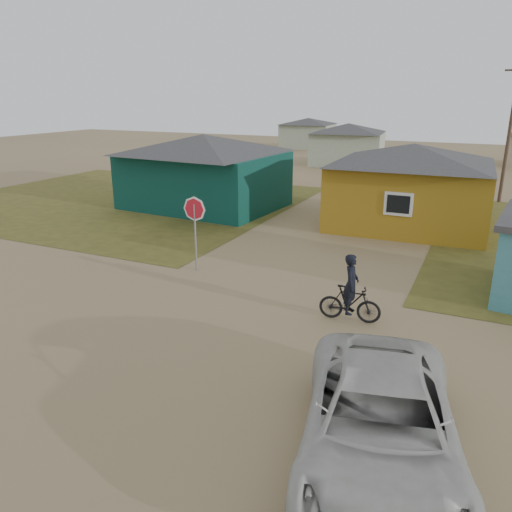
# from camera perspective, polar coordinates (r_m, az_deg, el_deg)

# --- Properties ---
(ground) EXTENTS (120.00, 120.00, 0.00)m
(ground) POSITION_cam_1_polar(r_m,az_deg,el_deg) (13.30, -4.07, -9.21)
(ground) COLOR #917953
(grass_nw) EXTENTS (20.00, 18.00, 0.00)m
(grass_nw) POSITION_cam_1_polar(r_m,az_deg,el_deg) (31.20, -15.05, 6.23)
(grass_nw) COLOR brown
(grass_nw) RESTS_ON ground
(house_teal) EXTENTS (8.93, 7.08, 4.00)m
(house_teal) POSITION_cam_1_polar(r_m,az_deg,el_deg) (28.07, -5.95, 9.73)
(house_teal) COLOR #09352E
(house_teal) RESTS_ON ground
(house_yellow) EXTENTS (7.72, 6.76, 3.90)m
(house_yellow) POSITION_cam_1_polar(r_m,az_deg,el_deg) (24.84, 17.25, 7.82)
(house_yellow) COLOR #996F17
(house_yellow) RESTS_ON ground
(house_pale_west) EXTENTS (7.04, 6.15, 3.60)m
(house_pale_west) POSITION_cam_1_polar(r_m,az_deg,el_deg) (46.03, 10.43, 12.53)
(house_pale_west) COLOR #A1AD94
(house_pale_west) RESTS_ON ground
(house_pale_north) EXTENTS (6.28, 5.81, 3.40)m
(house_pale_north) POSITION_cam_1_polar(r_m,az_deg,el_deg) (59.83, 5.94, 13.85)
(house_pale_north) COLOR #A1AD94
(house_pale_north) RESTS_ON ground
(utility_pole_near) EXTENTS (1.40, 0.20, 8.00)m
(utility_pole_near) POSITION_cam_1_polar(r_m,az_deg,el_deg) (32.33, 27.02, 12.73)
(utility_pole_near) COLOR #4F3B2F
(utility_pole_near) RESTS_ON ground
(stop_sign) EXTENTS (0.83, 0.38, 2.70)m
(stop_sign) POSITION_cam_1_polar(r_m,az_deg,el_deg) (17.65, -7.02, 4.44)
(stop_sign) COLOR gray
(stop_sign) RESTS_ON ground
(cyclist) EXTENTS (1.77, 0.66, 1.95)m
(cyclist) POSITION_cam_1_polar(r_m,az_deg,el_deg) (14.13, 10.72, -4.63)
(cyclist) COLOR black
(cyclist) RESTS_ON ground
(vehicle) EXTENTS (3.82, 6.09, 1.57)m
(vehicle) POSITION_cam_1_polar(r_m,az_deg,el_deg) (9.13, 13.96, -18.08)
(vehicle) COLOR #B9BAB5
(vehicle) RESTS_ON ground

